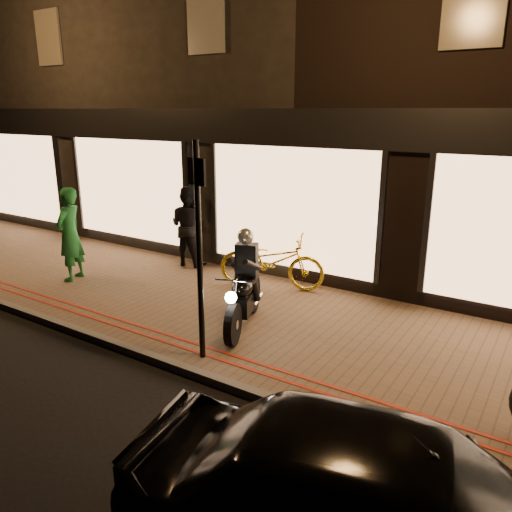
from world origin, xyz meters
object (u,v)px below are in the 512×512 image
at_px(motorcycle, 244,290).
at_px(person_green, 70,234).
at_px(sign_post, 199,242).
at_px(bicycle_gold, 272,261).

relative_size(motorcycle, person_green, 0.98).
xyz_separation_m(sign_post, person_green, (-4.34, 1.19, -0.73)).
height_order(bicycle_gold, person_green, person_green).
distance_m(motorcycle, sign_post, 1.60).
relative_size(motorcycle, sign_post, 0.62).
bearing_deg(bicycle_gold, motorcycle, 179.29).
distance_m(bicycle_gold, person_green, 4.10).
height_order(sign_post, bicycle_gold, sign_post).
distance_m(sign_post, person_green, 4.56).
relative_size(motorcycle, bicycle_gold, 0.90).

